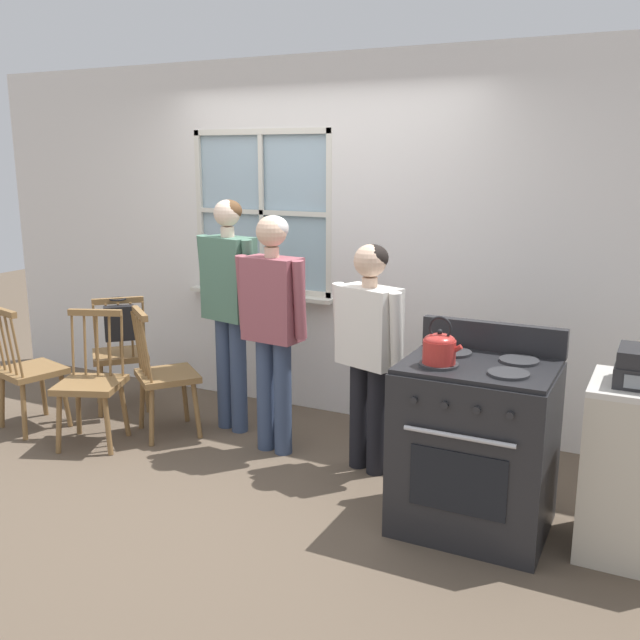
# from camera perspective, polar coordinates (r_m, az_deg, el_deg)

# --- Properties ---
(ground_plane) EXTENTS (16.00, 16.00, 0.00)m
(ground_plane) POSITION_cam_1_polar(r_m,az_deg,el_deg) (4.64, -7.62, -12.34)
(ground_plane) COLOR brown
(wall_back) EXTENTS (6.40, 0.16, 2.70)m
(wall_back) POSITION_cam_1_polar(r_m,az_deg,el_deg) (5.43, 0.59, 6.21)
(wall_back) COLOR white
(wall_back) RESTS_ON ground_plane
(chair_by_window) EXTENTS (0.58, 0.58, 0.93)m
(chair_by_window) POSITION_cam_1_polar(r_m,az_deg,el_deg) (5.84, -15.66, -2.78)
(chair_by_window) COLOR olive
(chair_by_window) RESTS_ON ground_plane
(chair_near_wall) EXTENTS (0.51, 0.50, 0.93)m
(chair_near_wall) POSITION_cam_1_polar(r_m,az_deg,el_deg) (5.65, -22.31, -3.84)
(chair_near_wall) COLOR olive
(chair_near_wall) RESTS_ON ground_plane
(chair_center_cluster) EXTENTS (0.58, 0.57, 0.93)m
(chair_center_cluster) POSITION_cam_1_polar(r_m,az_deg,el_deg) (5.24, -12.34, -4.42)
(chair_center_cluster) COLOR olive
(chair_center_cluster) RESTS_ON ground_plane
(chair_near_stove) EXTENTS (0.54, 0.53, 0.93)m
(chair_near_stove) POSITION_cam_1_polar(r_m,az_deg,el_deg) (5.20, -17.82, -4.88)
(chair_near_stove) COLOR olive
(chair_near_stove) RESTS_ON ground_plane
(person_elderly_left) EXTENTS (0.54, 0.29, 1.68)m
(person_elderly_left) POSITION_cam_1_polar(r_m,az_deg,el_deg) (5.11, -7.27, 1.94)
(person_elderly_left) COLOR #384766
(person_elderly_left) RESTS_ON ground_plane
(person_teen_center) EXTENTS (0.54, 0.25, 1.61)m
(person_teen_center) POSITION_cam_1_polar(r_m,az_deg,el_deg) (4.69, -3.81, 0.60)
(person_teen_center) COLOR #384766
(person_teen_center) RESTS_ON ground_plane
(person_adult_right) EXTENTS (0.54, 0.32, 1.46)m
(person_adult_right) POSITION_cam_1_polar(r_m,az_deg,el_deg) (4.42, 3.93, -1.37)
(person_adult_right) COLOR black
(person_adult_right) RESTS_ON ground_plane
(stove) EXTENTS (0.79, 0.68, 1.08)m
(stove) POSITION_cam_1_polar(r_m,az_deg,el_deg) (3.94, 12.30, -9.74)
(stove) COLOR #232326
(stove) RESTS_ON ground_plane
(kettle) EXTENTS (0.21, 0.17, 0.25)m
(kettle) POSITION_cam_1_polar(r_m,az_deg,el_deg) (3.68, 9.54, -2.15)
(kettle) COLOR red
(kettle) RESTS_ON stove
(potted_plant) EXTENTS (0.13, 0.13, 0.26)m
(potted_plant) POSITION_cam_1_polar(r_m,az_deg,el_deg) (5.63, -4.35, 2.98)
(potted_plant) COLOR #42474C
(potted_plant) RESTS_ON wall_back
(handbag) EXTENTS (0.25, 0.25, 0.31)m
(handbag) POSITION_cam_1_polar(r_m,az_deg,el_deg) (5.54, -15.75, -0.17)
(handbag) COLOR black
(handbag) RESTS_ON chair_by_window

